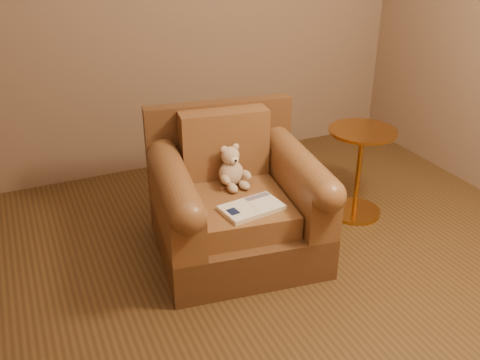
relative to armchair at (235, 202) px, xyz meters
name	(u,v)px	position (x,y,z in m)	size (l,w,h in m)	color
floor	(276,326)	(-0.09, -0.70, -0.31)	(4.00, 4.00, 0.00)	#4C341A
armchair	(235,202)	(0.00, 0.00, 0.00)	(0.99, 0.95, 0.80)	#57351D
teddy_bear	(232,170)	(0.01, 0.07, 0.17)	(0.18, 0.20, 0.25)	tan
guidebook	(252,208)	(0.00, -0.23, 0.08)	(0.34, 0.23, 0.03)	beige
side_table	(359,170)	(0.88, 0.05, 0.01)	(0.42, 0.42, 0.59)	#BE8034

